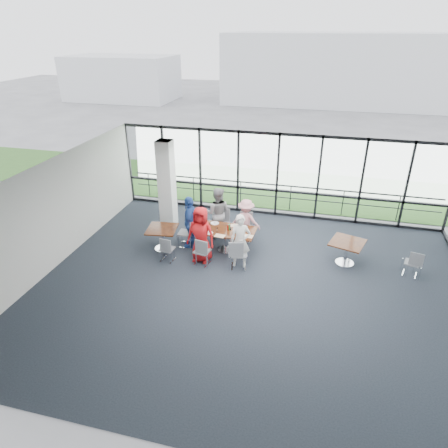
% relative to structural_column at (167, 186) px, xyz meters
% --- Properties ---
extents(floor, '(12.00, 10.00, 0.02)m').
position_rel_structural_column_xyz_m(floor, '(3.60, -3.00, -1.61)').
color(floor, '#1D242C').
rests_on(floor, ground).
extents(ceiling, '(12.00, 10.00, 0.04)m').
position_rel_structural_column_xyz_m(ceiling, '(3.60, -3.00, 1.60)').
color(ceiling, white).
rests_on(ceiling, ground).
extents(wall_left, '(0.10, 10.00, 3.20)m').
position_rel_structural_column_xyz_m(wall_left, '(-2.40, -3.00, 0.00)').
color(wall_left, silver).
rests_on(wall_left, ground).
extents(wall_front, '(12.00, 0.10, 3.20)m').
position_rel_structural_column_xyz_m(wall_front, '(3.60, -8.00, 0.00)').
color(wall_front, silver).
rests_on(wall_front, ground).
extents(curtain_wall_back, '(12.00, 0.10, 3.20)m').
position_rel_structural_column_xyz_m(curtain_wall_back, '(3.60, 2.00, 0.00)').
color(curtain_wall_back, white).
rests_on(curtain_wall_back, ground).
extents(structural_column, '(0.50, 0.50, 3.20)m').
position_rel_structural_column_xyz_m(structural_column, '(0.00, 0.00, 0.00)').
color(structural_column, white).
rests_on(structural_column, ground).
extents(apron, '(80.00, 70.00, 0.02)m').
position_rel_structural_column_xyz_m(apron, '(3.60, 7.00, -1.62)').
color(apron, slate).
rests_on(apron, ground).
extents(grass_strip, '(80.00, 5.00, 0.01)m').
position_rel_structural_column_xyz_m(grass_strip, '(3.60, 5.00, -1.59)').
color(grass_strip, '#315323').
rests_on(grass_strip, ground).
extents(hangar_main, '(24.00, 10.00, 6.00)m').
position_rel_structural_column_xyz_m(hangar_main, '(7.60, 29.00, 1.40)').
color(hangar_main, silver).
rests_on(hangar_main, ground).
extents(hangar_aux, '(10.00, 6.00, 4.00)m').
position_rel_structural_column_xyz_m(hangar_aux, '(-14.40, 25.00, 0.40)').
color(hangar_aux, silver).
rests_on(hangar_aux, ground).
extents(guard_rail, '(12.00, 0.06, 0.06)m').
position_rel_structural_column_xyz_m(guard_rail, '(3.60, 2.60, -1.10)').
color(guard_rail, '#2D2D33').
rests_on(guard_rail, ground).
extents(main_table, '(1.89, 1.08, 0.75)m').
position_rel_structural_column_xyz_m(main_table, '(2.41, -1.14, -0.98)').
color(main_table, black).
rests_on(main_table, ground).
extents(side_table_left, '(1.05, 1.05, 0.75)m').
position_rel_structural_column_xyz_m(side_table_left, '(0.38, -1.56, -0.96)').
color(side_table_left, black).
rests_on(side_table_left, ground).
extents(side_table_right, '(1.19, 1.19, 0.75)m').
position_rel_structural_column_xyz_m(side_table_right, '(6.16, -1.03, -0.95)').
color(side_table_right, black).
rests_on(side_table_right, ground).
extents(diner_near_left, '(0.92, 0.64, 1.79)m').
position_rel_structural_column_xyz_m(diner_near_left, '(1.81, -1.91, -0.70)').
color(diner_near_left, '#B31216').
rests_on(diner_near_left, ground).
extents(diner_near_right, '(0.67, 0.52, 1.68)m').
position_rel_structural_column_xyz_m(diner_near_right, '(3.04, -1.93, -0.76)').
color(diner_near_right, silver).
rests_on(diner_near_right, ground).
extents(diner_far_left, '(0.93, 0.64, 1.80)m').
position_rel_structural_column_xyz_m(diner_far_left, '(1.89, -0.28, -0.70)').
color(diner_far_left, gray).
rests_on(diner_far_left, ground).
extents(diner_far_right, '(1.02, 0.59, 1.52)m').
position_rel_structural_column_xyz_m(diner_far_right, '(2.90, -0.37, -0.84)').
color(diner_far_right, pink).
rests_on(diner_far_right, ground).
extents(diner_end, '(0.74, 1.12, 1.78)m').
position_rel_structural_column_xyz_m(diner_end, '(1.20, -1.14, -0.71)').
color(diner_end, '#234694').
rests_on(diner_end, ground).
extents(chair_main_nl, '(0.51, 0.51, 0.89)m').
position_rel_structural_column_xyz_m(chair_main_nl, '(1.90, -2.12, -1.16)').
color(chair_main_nl, slate).
rests_on(chair_main_nl, ground).
extents(chair_main_nr, '(0.54, 0.54, 0.93)m').
position_rel_structural_column_xyz_m(chair_main_nr, '(3.03, -2.06, -1.13)').
color(chair_main_nr, slate).
rests_on(chair_main_nr, ground).
extents(chair_main_fl, '(0.46, 0.46, 0.93)m').
position_rel_structural_column_xyz_m(chair_main_fl, '(2.04, -0.21, -1.13)').
color(chair_main_fl, slate).
rests_on(chair_main_fl, ground).
extents(chair_main_fr, '(0.47, 0.47, 0.93)m').
position_rel_structural_column_xyz_m(chair_main_fr, '(2.86, -0.27, -1.14)').
color(chair_main_fr, slate).
rests_on(chair_main_fr, ground).
extents(chair_main_end, '(0.49, 0.49, 0.96)m').
position_rel_structural_column_xyz_m(chair_main_end, '(1.05, -1.17, -1.12)').
color(chair_main_end, slate).
rests_on(chair_main_end, ground).
extents(chair_spare_la, '(0.45, 0.45, 0.82)m').
position_rel_structural_column_xyz_m(chair_spare_la, '(0.79, -2.20, -1.19)').
color(chair_spare_la, slate).
rests_on(chair_spare_la, ground).
extents(chair_spare_lb, '(0.47, 0.47, 0.83)m').
position_rel_structural_column_xyz_m(chair_spare_lb, '(1.13, -0.44, -1.18)').
color(chair_spare_lb, slate).
rests_on(chair_spare_lb, ground).
extents(chair_spare_r, '(0.49, 0.49, 0.81)m').
position_rel_structural_column_xyz_m(chair_spare_r, '(8.01, -1.21, -1.19)').
color(chair_spare_r, slate).
rests_on(chair_spare_r, ground).
extents(plate_nl, '(0.25, 0.25, 0.01)m').
position_rel_structural_column_xyz_m(plate_nl, '(1.94, -1.49, -0.84)').
color(plate_nl, white).
rests_on(plate_nl, main_table).
extents(plate_nr, '(0.25, 0.25, 0.01)m').
position_rel_structural_column_xyz_m(plate_nr, '(2.99, -1.44, -0.84)').
color(plate_nr, white).
rests_on(plate_nr, main_table).
extents(plate_fl, '(0.28, 0.28, 0.01)m').
position_rel_structural_column_xyz_m(plate_fl, '(1.94, -0.79, -0.84)').
color(plate_fl, white).
rests_on(plate_fl, main_table).
extents(plate_fr, '(0.26, 0.26, 0.01)m').
position_rel_structural_column_xyz_m(plate_fr, '(2.84, -0.87, -0.84)').
color(plate_fr, white).
rests_on(plate_fr, main_table).
extents(plate_end, '(0.25, 0.25, 0.01)m').
position_rel_structural_column_xyz_m(plate_end, '(1.60, -1.17, -0.84)').
color(plate_end, white).
rests_on(plate_end, main_table).
extents(tumbler_a, '(0.07, 0.07, 0.14)m').
position_rel_structural_column_xyz_m(tumbler_a, '(2.17, -1.36, -0.78)').
color(tumbler_a, white).
rests_on(tumbler_a, main_table).
extents(tumbler_b, '(0.07, 0.07, 0.15)m').
position_rel_structural_column_xyz_m(tumbler_b, '(2.73, -1.32, -0.78)').
color(tumbler_b, white).
rests_on(tumbler_b, main_table).
extents(tumbler_c, '(0.06, 0.06, 0.13)m').
position_rel_structural_column_xyz_m(tumbler_c, '(2.48, -0.95, -0.79)').
color(tumbler_c, white).
rests_on(tumbler_c, main_table).
extents(tumbler_d, '(0.07, 0.07, 0.15)m').
position_rel_structural_column_xyz_m(tumbler_d, '(1.80, -1.28, -0.78)').
color(tumbler_d, white).
rests_on(tumbler_d, main_table).
extents(menu_a, '(0.34, 0.26, 0.00)m').
position_rel_structural_column_xyz_m(menu_a, '(2.32, -1.59, -0.85)').
color(menu_a, white).
rests_on(menu_a, main_table).
extents(menu_b, '(0.34, 0.25, 0.00)m').
position_rel_structural_column_xyz_m(menu_b, '(3.17, -1.40, -0.85)').
color(menu_b, white).
rests_on(menu_b, main_table).
extents(menu_c, '(0.35, 0.31, 0.00)m').
position_rel_structural_column_xyz_m(menu_c, '(2.58, -0.78, -0.85)').
color(menu_c, white).
rests_on(menu_c, main_table).
extents(condiment_caddy, '(0.10, 0.07, 0.04)m').
position_rel_structural_column_xyz_m(condiment_caddy, '(2.51, -1.09, -0.83)').
color(condiment_caddy, black).
rests_on(condiment_caddy, main_table).
extents(ketchup_bottle, '(0.06, 0.06, 0.18)m').
position_rel_structural_column_xyz_m(ketchup_bottle, '(2.47, -1.15, -0.76)').
color(ketchup_bottle, '#930900').
rests_on(ketchup_bottle, main_table).
extents(green_bottle, '(0.05, 0.05, 0.20)m').
position_rel_structural_column_xyz_m(green_bottle, '(2.50, -1.14, -0.75)').
color(green_bottle, '#246D30').
rests_on(green_bottle, main_table).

